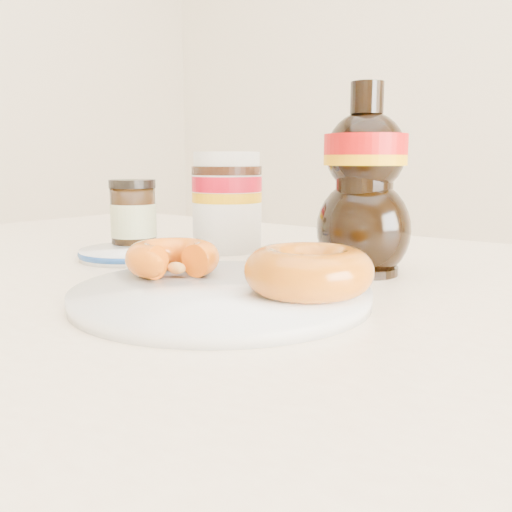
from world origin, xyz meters
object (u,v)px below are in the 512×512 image
Objects in this scene: donut_bitten at (173,258)px; nutella_jar at (227,198)px; plate at (221,294)px; dark_jar at (133,217)px; donut_whole at (309,271)px; dining_table at (231,352)px; syrup_bottle at (364,180)px; blue_rim_saucer at (132,253)px.

donut_bitten is 0.24m from nutella_jar.
donut_bitten is (-0.08, 0.01, 0.02)m from plate.
nutella_jar is 0.13m from dark_jar.
donut_whole is 0.81× the size of nutella_jar.
nutella_jar is at bearing 132.29° from dining_table.
nutella_jar is at bearing 112.26° from donut_bitten.
donut_bitten is 0.45× the size of syrup_bottle.
syrup_bottle is 0.32m from dark_jar.
donut_bitten is at bearing -103.25° from dining_table.
donut_bitten is 0.70× the size of blue_rim_saucer.
nutella_jar reaches higher than blue_rim_saucer.
donut_bitten is at bearing -26.12° from blue_rim_saucer.
dining_table is 0.19m from donut_whole.
blue_rim_saucer is (-0.31, 0.06, -0.03)m from donut_whole.
syrup_bottle reaches higher than dining_table.
donut_bitten is at bearing -123.00° from syrup_bottle.
donut_whole is 0.36m from dark_jar.
dark_jar is (-0.21, 0.04, 0.13)m from dining_table.
plate is 0.31m from dark_jar.
dark_jar reaches higher than blue_rim_saucer.
dining_table is 10.26× the size of nutella_jar.
donut_bitten is 0.15m from donut_whole.
nutella_jar reaches higher than donut_bitten.
blue_rim_saucer is (-0.28, -0.10, -0.10)m from syrup_bottle.
nutella_jar is at bearing 143.72° from donut_whole.
syrup_bottle is at bearing 51.20° from donut_bitten.
dining_table is 12.64× the size of donut_whole.
dark_jar reaches higher than dining_table.
syrup_bottle reaches higher than dark_jar.
donut_whole is at bearing 21.65° from plate.
syrup_bottle is (0.23, -0.03, 0.03)m from nutella_jar.
donut_whole is 0.83× the size of blue_rim_saucer.
donut_whole is (0.14, -0.05, 0.12)m from dining_table.
syrup_bottle is 0.31m from blue_rim_saucer.
syrup_bottle is at bearing 79.03° from plate.
dining_table is 0.20m from blue_rim_saucer.
plate is 0.08m from donut_bitten.
syrup_bottle reaches higher than donut_whole.
nutella_jar is 1.02× the size of blue_rim_saucer.
donut_bitten is 0.23m from dark_jar.
dining_table is 5.24× the size of plate.
plate is at bearing -53.13° from dining_table.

